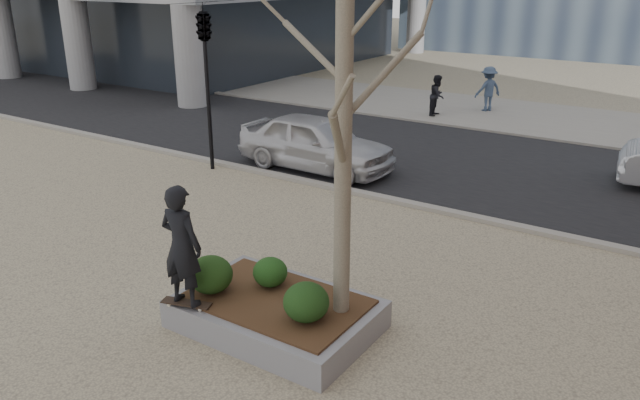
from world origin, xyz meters
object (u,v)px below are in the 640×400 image
Objects in this scene: police_car at (316,142)px; skateboard at (186,304)px; skateboarder at (181,246)px; planter at (276,314)px.

skateboard is at bearing -158.59° from police_car.
skateboarder is 8.59m from police_car.
planter is 8.22m from police_car.
police_car reaches higher than planter.
skateboarder is 0.42× the size of police_car.
skateboarder reaches higher than police_car.
skateboard is 0.98m from skateboarder.
planter is 0.67× the size of police_car.
police_car is at bearing -73.92° from skateboarder.
skateboarder is at bearing -139.71° from planter.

